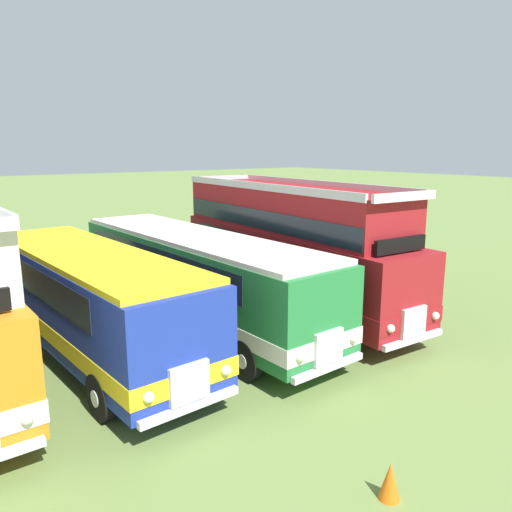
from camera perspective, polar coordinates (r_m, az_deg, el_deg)
bus_sixth_in_row at (r=14.23m, az=-18.49°, el=-4.33°), size 3.11×10.01×2.99m
bus_seventh_in_row at (r=16.09m, az=-6.97°, el=-1.87°), size 2.97×11.70×2.99m
bus_eighth_in_row at (r=17.64m, az=3.79°, el=1.45°), size 3.11×11.00×4.52m
cone_mid_row at (r=9.22m, az=15.01°, el=-23.52°), size 0.36×0.36×0.65m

